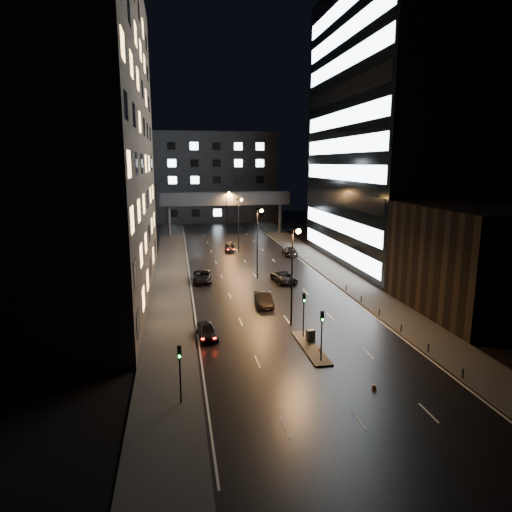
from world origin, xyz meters
The scene contains 26 objects.
ground centered at (0.00, 40.00, 0.00)m, with size 160.00×160.00×0.00m, color black.
sidewalk_left centered at (-12.50, 35.00, 0.07)m, with size 5.00×110.00×0.15m, color #383533.
sidewalk_right centered at (12.50, 35.00, 0.07)m, with size 5.00×110.00×0.15m, color #383533.
building_left centered at (-22.50, 24.00, 20.00)m, with size 15.00×48.00×40.00m, color #2D2319.
building_right_low centered at (20.00, 9.00, 6.00)m, with size 10.00×18.00×12.00m, color black.
building_right_glass centered at (25.00, 36.00, 22.50)m, with size 20.00×36.00×45.00m, color black.
building_far centered at (0.00, 98.00, 12.50)m, with size 34.00×14.00×25.00m, color #333335.
skybridge centered at (0.00, 70.00, 8.34)m, with size 30.00×3.00×10.00m.
median_island centered at (0.30, 2.00, 0.07)m, with size 1.60×8.00×0.15m, color #383533.
traffic_signal_near centered at (0.30, 4.49, 3.09)m, with size 0.28×0.34×4.40m.
traffic_signal_far centered at (0.30, -1.01, 3.09)m, with size 0.28×0.34×4.40m.
traffic_signal_corner centered at (-11.50, -6.01, 2.94)m, with size 0.28×0.34×4.40m.
bollard_row centered at (10.20, 6.50, 0.45)m, with size 0.12×25.12×0.90m.
streetlight_near centered at (0.16, 8.00, 6.50)m, with size 1.45×0.50×10.15m.
streetlight_mid_a centered at (0.16, 28.00, 6.50)m, with size 1.45×0.50×10.15m.
streetlight_mid_b centered at (0.16, 48.00, 6.50)m, with size 1.45×0.50×10.15m.
streetlight_far centered at (0.16, 68.00, 6.50)m, with size 1.45×0.50×10.15m.
car_away_a centered at (-8.83, 6.21, 0.72)m, with size 1.70×4.22×1.44m, color black.
car_away_b centered at (-1.50, 15.15, 0.80)m, with size 1.69×4.84×1.60m, color black.
car_away_c centered at (-8.06, 27.49, 0.78)m, with size 2.58×5.60×1.56m, color black.
car_away_d centered at (-1.50, 49.63, 0.68)m, with size 1.91×4.71×1.37m, color black.
car_toward_a centered at (3.28, 25.59, 0.77)m, with size 2.56×5.56×1.54m, color black.
car_toward_b centered at (8.84, 43.52, 0.80)m, with size 2.23×5.49×1.59m, color black.
utility_cabinet centered at (0.70, 3.38, 0.68)m, with size 0.79×0.44×1.06m, color #505052.
cone_a centered at (2.76, -6.22, 0.25)m, with size 0.40×0.40×0.50m, color #FF540D.
cone_b centered at (0.83, 0.96, 0.23)m, with size 0.33×0.33×0.47m, color red.
Camera 1 is at (-11.39, -35.63, 16.62)m, focal length 32.00 mm.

